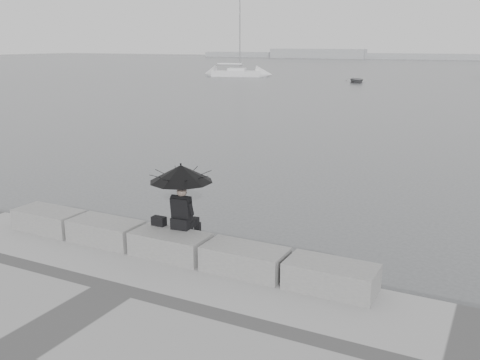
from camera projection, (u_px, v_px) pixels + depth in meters
The scene contains 11 objects.
ground at pixel (184, 271), 11.49m from camera, with size 360.00×360.00×0.00m, color #46494B.
stone_block_far_left at pixel (49, 220), 12.42m from camera, with size 1.60×0.80×0.50m, color slate.
stone_block_left at pixel (106, 232), 11.67m from camera, with size 1.60×0.80×0.50m, color slate.
stone_block_centre at pixel (171, 245), 10.91m from camera, with size 1.60×0.80×0.50m, color slate.
stone_block_right at pixel (245, 260), 10.16m from camera, with size 1.60×0.80×0.50m, color slate.
stone_block_far_right at pixel (331, 277), 9.41m from camera, with size 1.60×0.80×0.50m, color slate.
seated_person at pixel (181, 180), 10.90m from camera, with size 1.32×1.32×1.39m.
bag at pixel (159, 221), 11.29m from camera, with size 0.30×0.17×0.19m, color black.
distant_landmass at pixel (464, 57), 147.95m from camera, with size 180.00×8.00×2.80m.
sailboat_left at pixel (237, 73), 76.75m from camera, with size 7.46×4.24×12.90m.
dinghy at pixel (356, 80), 65.10m from camera, with size 3.45×1.46×0.58m, color gray.
Camera 1 is at (5.94, -8.91, 4.76)m, focal length 40.00 mm.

